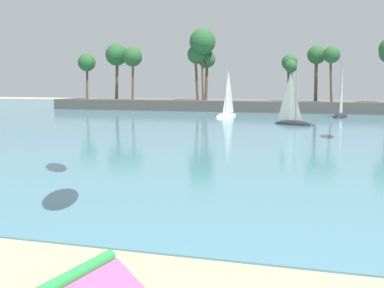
{
  "coord_description": "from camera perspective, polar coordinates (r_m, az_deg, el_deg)",
  "views": [
    {
      "loc": [
        8.69,
        -4.96,
        4.95
      ],
      "look_at": [
        2.59,
        14.97,
        2.38
      ],
      "focal_mm": 47.95,
      "sensor_mm": 36.0,
      "label": 1
    }
  ],
  "objects": [
    {
      "name": "sea",
      "position": [
        68.29,
        9.67,
        2.79
      ],
      "size": [
        220.0,
        108.53,
        0.06
      ],
      "primitive_type": "cube",
      "color": "teal",
      "rests_on": "ground"
    },
    {
      "name": "sailboat_far_left",
      "position": [
        72.87,
        16.2,
        3.49
      ],
      "size": [
        2.26,
        5.88,
        8.33
      ],
      "color": "black",
      "rests_on": "sea"
    },
    {
      "name": "sailboat_mid_bay",
      "position": [
        58.72,
        11.21,
        2.76
      ],
      "size": [
        5.2,
        3.54,
        7.31
      ],
      "color": "black",
      "rests_on": "sea"
    },
    {
      "name": "sailboat_near_shore",
      "position": [
        71.23,
        3.87,
        3.65
      ],
      "size": [
        2.81,
        5.68,
        7.91
      ],
      "color": "white",
      "rests_on": "sea"
    },
    {
      "name": "palm_headland",
      "position": [
        82.26,
        10.54,
        6.33
      ],
      "size": [
        81.5,
        6.07,
        13.41
      ],
      "color": "#514C47",
      "rests_on": "ground"
    }
  ]
}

